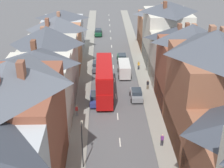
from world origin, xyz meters
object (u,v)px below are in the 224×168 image
(car_near_blue, at_px, (98,32))
(delivery_van, at_px, (124,69))
(car_parked_right_a, at_px, (136,94))
(pedestrian_far_left, at_px, (148,84))
(car_near_silver, at_px, (122,58))
(pedestrian_mid_left, at_px, (162,139))
(pedestrian_mid_right, at_px, (77,110))
(street_lamp, at_px, (82,143))
(double_decker_bus_lead, at_px, (104,79))
(car_parked_left_a, at_px, (97,66))
(pedestrian_far_right, at_px, (139,65))
(car_mid_black, at_px, (96,98))

(car_near_blue, xyz_separation_m, delivery_van, (4.90, -24.86, 0.53))
(car_parked_right_a, xyz_separation_m, pedestrian_far_left, (2.15, 3.05, 0.19))
(car_near_silver, distance_m, pedestrian_mid_left, 27.73)
(pedestrian_mid_right, height_order, street_lamp, street_lamp)
(car_near_blue, xyz_separation_m, pedestrian_mid_right, (-2.59, -38.65, 0.23))
(double_decker_bus_lead, distance_m, car_near_silver, 14.90)
(double_decker_bus_lead, bearing_deg, car_near_blue, 92.27)
(pedestrian_mid_right, xyz_separation_m, street_lamp, (1.44, -10.51, 2.21))
(car_near_blue, relative_size, street_lamp, 0.83)
(car_parked_left_a, xyz_separation_m, street_lamp, (-1.15, -26.82, 2.39))
(pedestrian_mid_left, height_order, pedestrian_mid_right, same)
(car_near_blue, distance_m, pedestrian_mid_right, 38.73)
(delivery_van, bearing_deg, pedestrian_far_right, 39.25)
(pedestrian_mid_left, xyz_separation_m, pedestrian_far_right, (-0.32, 23.25, 0.00))
(car_near_silver, bearing_deg, car_parked_left_a, -140.09)
(car_parked_right_a, distance_m, pedestrian_far_right, 11.41)
(car_mid_black, relative_size, pedestrian_mid_right, 2.63)
(pedestrian_mid_right, relative_size, pedestrian_far_left, 1.00)
(double_decker_bus_lead, height_order, delivery_van, double_decker_bus_lead)
(car_near_blue, distance_m, pedestrian_far_right, 23.83)
(pedestrian_far_right, bearing_deg, street_lamp, -108.48)
(street_lamp, bearing_deg, double_decker_bus_lead, 81.64)
(car_parked_right_a, xyz_separation_m, pedestrian_mid_left, (1.86, -11.94, 0.19))
(car_near_silver, bearing_deg, pedestrian_far_left, -74.64)
(car_near_blue, xyz_separation_m, pedestrian_far_left, (8.35, -30.79, 0.23))
(street_lamp, bearing_deg, car_parked_right_a, 64.36)
(delivery_van, xyz_separation_m, pedestrian_mid_left, (3.16, -20.93, -0.30))
(car_near_blue, distance_m, car_near_silver, 18.88)
(delivery_van, bearing_deg, car_mid_black, -115.95)
(double_decker_bus_lead, height_order, pedestrian_mid_right, double_decker_bus_lead)
(car_parked_right_a, bearing_deg, car_mid_black, -170.05)
(pedestrian_far_left, bearing_deg, car_near_blue, 105.17)
(double_decker_bus_lead, relative_size, car_parked_left_a, 2.65)
(car_near_silver, xyz_separation_m, car_parked_left_a, (-4.90, -4.10, 0.04))
(car_parked_left_a, distance_m, pedestrian_far_left, 11.88)
(double_decker_bus_lead, xyz_separation_m, car_mid_black, (-1.29, -2.38, -1.96))
(car_parked_left_a, relative_size, pedestrian_far_left, 2.53)
(car_near_blue, relative_size, pedestrian_far_right, 2.83)
(double_decker_bus_lead, bearing_deg, pedestrian_far_right, 57.21)
(double_decker_bus_lead, xyz_separation_m, pedestrian_mid_left, (6.77, -13.23, -1.78))
(car_parked_right_a, height_order, car_mid_black, car_mid_black)
(car_near_blue, relative_size, car_parked_right_a, 1.19)
(pedestrian_far_left, relative_size, pedestrian_far_right, 1.00)
(double_decker_bus_lead, distance_m, pedestrian_far_right, 12.05)
(pedestrian_far_right, bearing_deg, car_parked_right_a, -97.78)
(car_near_blue, height_order, pedestrian_far_right, pedestrian_far_right)
(car_mid_black, height_order, pedestrian_mid_left, pedestrian_mid_left)
(pedestrian_mid_right, distance_m, pedestrian_far_left, 13.47)
(pedestrian_far_left, xyz_separation_m, pedestrian_far_right, (-0.60, 8.26, 0.00))
(pedestrian_far_right, bearing_deg, car_parked_left_a, 178.52)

